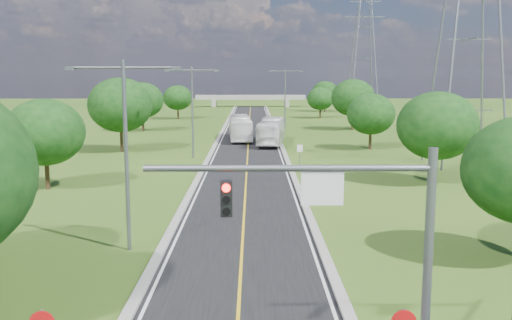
{
  "coord_description": "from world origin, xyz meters",
  "views": [
    {
      "loc": [
        0.56,
        -17.3,
        9.35
      ],
      "look_at": [
        0.82,
        23.99,
        3.0
      ],
      "focal_mm": 40.0,
      "sensor_mm": 36.0,
      "label": 1
    }
  ],
  "objects": [
    {
      "name": "power_tower_far",
      "position": [
        26.0,
        115.0,
        14.01
      ],
      "size": [
        9.0,
        6.4,
        28.0
      ],
      "color": "slate",
      "rests_on": "ground"
    },
    {
      "name": "streetlight_mid_left",
      "position": [
        -6.0,
        45.0,
        5.94
      ],
      "size": [
        5.9,
        0.25,
        10.0
      ],
      "color": "slate",
      "rests_on": "ground"
    },
    {
      "name": "tree_lc",
      "position": [
        -15.0,
        50.0,
        5.58
      ],
      "size": [
        7.56,
        7.56,
        8.79
      ],
      "color": "black",
      "rests_on": "ground"
    },
    {
      "name": "tree_rd",
      "position": [
        17.0,
        76.0,
        5.27
      ],
      "size": [
        7.14,
        7.14,
        8.3
      ],
      "color": "black",
      "rests_on": "ground"
    },
    {
      "name": "bus_inbound",
      "position": [
        -1.13,
        61.69,
        1.73
      ],
      "size": [
        3.5,
        12.13,
        3.34
      ],
      "primitive_type": "imported",
      "rotation": [
        0.0,
        0.0,
        0.06
      ],
      "color": "white",
      "rests_on": "road"
    },
    {
      "name": "tree_le",
      "position": [
        -14.5,
        98.0,
        4.33
      ],
      "size": [
        5.88,
        5.88,
        6.84
      ],
      "color": "black",
      "rests_on": "ground"
    },
    {
      "name": "streetlight_near_left",
      "position": [
        -6.0,
        12.0,
        5.94
      ],
      "size": [
        5.9,
        0.25,
        10.0
      ],
      "color": "slate",
      "rests_on": "ground"
    },
    {
      "name": "streetlight_far_right",
      "position": [
        6.0,
        78.0,
        5.94
      ],
      "size": [
        5.9,
        0.25,
        10.0
      ],
      "color": "slate",
      "rests_on": "ground"
    },
    {
      "name": "tree_rf",
      "position": [
        18.0,
        120.0,
        4.64
      ],
      "size": [
        6.3,
        6.3,
        7.33
      ],
      "color": "black",
      "rests_on": "ground"
    },
    {
      "name": "tree_lb",
      "position": [
        -16.0,
        28.0,
        4.64
      ],
      "size": [
        6.3,
        6.3,
        7.33
      ],
      "color": "black",
      "rests_on": "ground"
    },
    {
      "name": "overpass",
      "position": [
        0.0,
        140.0,
        2.41
      ],
      "size": [
        30.0,
        3.0,
        3.2
      ],
      "color": "gray",
      "rests_on": "ground"
    },
    {
      "name": "tree_rc",
      "position": [
        15.0,
        52.0,
        4.33
      ],
      "size": [
        5.88,
        5.88,
        6.84
      ],
      "color": "black",
      "rests_on": "ground"
    },
    {
      "name": "curb_right",
      "position": [
        4.25,
        66.0,
        0.11
      ],
      "size": [
        0.5,
        150.0,
        0.22
      ],
      "primitive_type": "cube",
      "color": "gray",
      "rests_on": "ground"
    },
    {
      "name": "speed_limit_sign",
      "position": [
        5.2,
        37.98,
        1.6
      ],
      "size": [
        0.55,
        0.09,
        2.4
      ],
      "color": "slate",
      "rests_on": "ground"
    },
    {
      "name": "bus_outbound",
      "position": [
        3.01,
        56.95,
        1.74
      ],
      "size": [
        4.13,
        12.32,
        3.37
      ],
      "primitive_type": "imported",
      "rotation": [
        0.0,
        0.0,
        3.03
      ],
      "color": "white",
      "rests_on": "road"
    },
    {
      "name": "power_tower_near",
      "position": [
        22.0,
        40.0,
        14.01
      ],
      "size": [
        9.0,
        6.4,
        28.0
      ],
      "color": "slate",
      "rests_on": "ground"
    },
    {
      "name": "tree_re",
      "position": [
        14.5,
        100.0,
        4.02
      ],
      "size": [
        5.46,
        5.46,
        6.35
      ],
      "color": "black",
      "rests_on": "ground"
    },
    {
      "name": "tree_ld",
      "position": [
        -17.0,
        74.0,
        4.95
      ],
      "size": [
        6.72,
        6.72,
        7.82
      ],
      "color": "black",
      "rests_on": "ground"
    },
    {
      "name": "road",
      "position": [
        0.0,
        66.0,
        0.03
      ],
      "size": [
        8.0,
        150.0,
        0.06
      ],
      "primitive_type": "cube",
      "color": "black",
      "rests_on": "ground"
    },
    {
      "name": "tree_rb",
      "position": [
        16.0,
        30.0,
        4.95
      ],
      "size": [
        6.72,
        6.72,
        7.82
      ],
      "color": "black",
      "rests_on": "ground"
    },
    {
      "name": "ground",
      "position": [
        0.0,
        60.0,
        0.0
      ],
      "size": [
        260.0,
        260.0,
        0.0
      ],
      "primitive_type": "plane",
      "color": "#2D4D15",
      "rests_on": "ground"
    },
    {
      "name": "curb_left",
      "position": [
        -4.25,
        66.0,
        0.11
      ],
      "size": [
        0.5,
        150.0,
        0.22
      ],
      "primitive_type": "cube",
      "color": "gray",
      "rests_on": "ground"
    },
    {
      "name": "signal_mast",
      "position": [
        3.68,
        -1.0,
        4.91
      ],
      "size": [
        8.54,
        0.33,
        7.2
      ],
      "color": "slate",
      "rests_on": "ground"
    }
  ]
}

